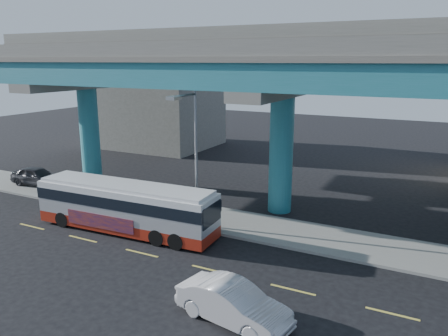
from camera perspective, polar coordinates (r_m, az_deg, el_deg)
The scene contains 9 objects.
ground at distance 21.17m, azimuth -1.35°, elevation -12.84°, with size 120.00×120.00×0.00m, color black.
sidewalk at distance 25.68m, azimuth 4.54°, elevation -7.72°, with size 70.00×4.00×0.15m, color gray.
lane_markings at distance 20.93m, azimuth -1.75°, elevation -13.15°, with size 58.00×0.12×0.01m.
viaduct at distance 27.25m, azimuth 7.90°, elevation 12.98°, with size 52.00×12.40×11.70m.
building_concrete at distance 50.16m, azimuth -8.57°, elevation 8.03°, with size 12.00×10.00×9.00m, color gray.
transit_bus at distance 25.38m, azimuth -12.72°, elevation -4.79°, with size 11.03×2.83×2.80m.
sedan at distance 16.97m, azimuth 1.20°, elevation -17.27°, with size 4.74×2.38×1.49m, color #B7B7BC.
parked_car at distance 36.47m, azimuth -23.25°, elevation -0.98°, with size 4.31×2.07×1.42m, color #313136.
street_lamp at distance 23.90m, azimuth -4.38°, elevation 3.46°, with size 0.50×2.54×7.79m.
Camera 1 is at (9.01, -16.61, 9.54)m, focal length 35.00 mm.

